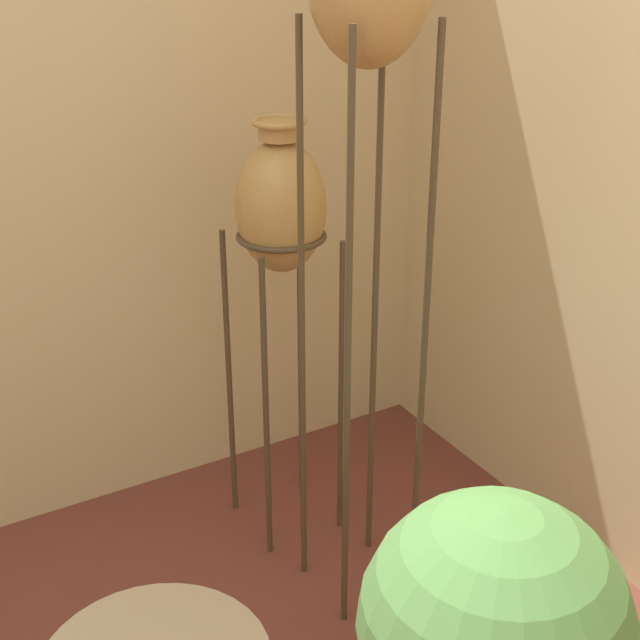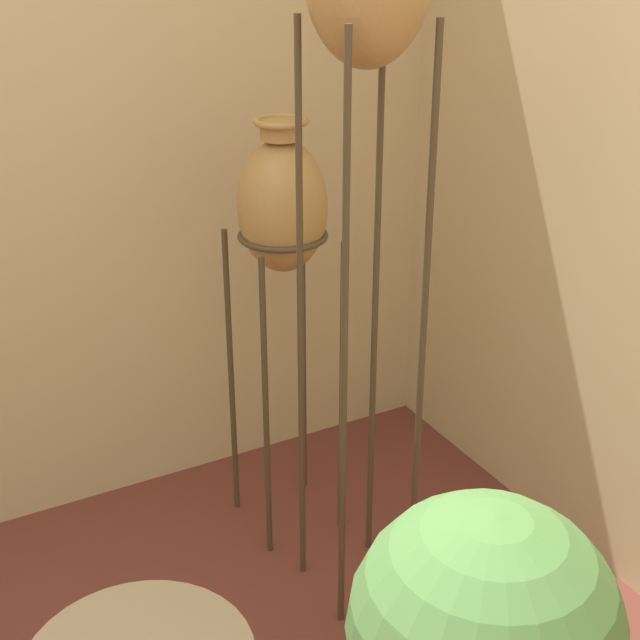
{
  "view_description": "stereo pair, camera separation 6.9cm",
  "coord_description": "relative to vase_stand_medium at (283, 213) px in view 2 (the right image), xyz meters",
  "views": [
    {
      "loc": [
        -0.38,
        -1.18,
        2.05
      ],
      "look_at": [
        0.87,
        1.01,
        0.88
      ],
      "focal_mm": 50.0,
      "sensor_mm": 36.0,
      "label": 1
    },
    {
      "loc": [
        -0.32,
        -1.21,
        2.05
      ],
      "look_at": [
        0.87,
        1.01,
        0.88
      ],
      "focal_mm": 50.0,
      "sensor_mm": 36.0,
      "label": 2
    }
  ],
  "objects": [
    {
      "name": "vase_stand_medium",
      "position": [
        0.0,
        0.0,
        0.0
      ],
      "size": [
        0.31,
        0.31,
        1.48
      ],
      "color": "#473823",
      "rests_on": "ground_plane"
    },
    {
      "name": "potted_plant",
      "position": [
        -0.09,
        -1.22,
        -0.68
      ],
      "size": [
        0.65,
        0.65,
        0.85
      ],
      "color": "olive",
      "rests_on": "ground_plane"
    }
  ]
}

